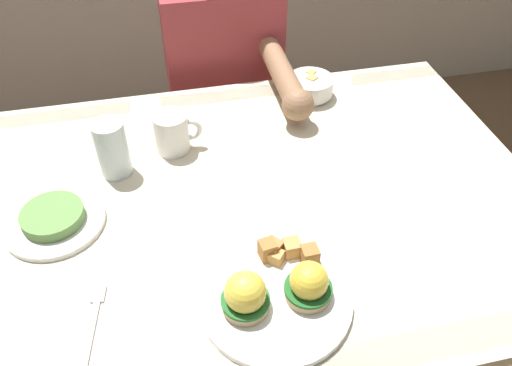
% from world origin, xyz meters
% --- Properties ---
extents(ground_plane, '(6.00, 6.00, 0.00)m').
position_xyz_m(ground_plane, '(0.00, 0.00, 0.00)').
color(ground_plane, brown).
extents(dining_table, '(1.20, 0.90, 0.74)m').
position_xyz_m(dining_table, '(0.00, 0.00, 0.63)').
color(dining_table, beige).
rests_on(dining_table, ground_plane).
extents(eggs_benedict_plate, '(0.27, 0.27, 0.09)m').
position_xyz_m(eggs_benedict_plate, '(-0.04, -0.26, 0.77)').
color(eggs_benedict_plate, white).
rests_on(eggs_benedict_plate, dining_table).
extents(fruit_bowl, '(0.12, 0.12, 0.06)m').
position_xyz_m(fruit_bowl, '(0.21, 0.35, 0.77)').
color(fruit_bowl, white).
rests_on(fruit_bowl, dining_table).
extents(coffee_mug, '(0.11, 0.08, 0.09)m').
position_xyz_m(coffee_mug, '(-0.17, 0.20, 0.79)').
color(coffee_mug, white).
rests_on(coffee_mug, dining_table).
extents(fork, '(0.04, 0.16, 0.00)m').
position_xyz_m(fork, '(-0.35, -0.23, 0.74)').
color(fork, silver).
rests_on(fork, dining_table).
extents(water_glass_near, '(0.07, 0.07, 0.13)m').
position_xyz_m(water_glass_near, '(-0.30, 0.15, 0.80)').
color(water_glass_near, silver).
rests_on(water_glass_near, dining_table).
extents(side_plate, '(0.20, 0.20, 0.04)m').
position_xyz_m(side_plate, '(-0.43, 0.01, 0.75)').
color(side_plate, white).
rests_on(side_plate, dining_table).
extents(diner_person, '(0.34, 0.54, 1.14)m').
position_xyz_m(diner_person, '(0.02, 0.60, 0.65)').
color(diner_person, '#33333D').
rests_on(diner_person, ground_plane).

